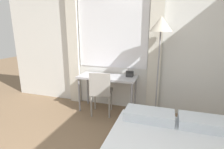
# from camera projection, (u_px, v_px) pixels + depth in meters

# --- Properties ---
(wall_back_with_window) EXTENTS (5.49, 0.13, 2.70)m
(wall_back_with_window) POSITION_uv_depth(u_px,v_px,m) (123.00, 43.00, 3.46)
(wall_back_with_window) COLOR silver
(wall_back_with_window) RESTS_ON ground_plane
(desk) EXTENTS (1.14, 0.47, 0.73)m
(desk) POSITION_uv_depth(u_px,v_px,m) (107.00, 80.00, 3.42)
(desk) COLOR #B2B2B7
(desk) RESTS_ON ground_plane
(desk_chair) EXTENTS (0.47, 0.47, 0.86)m
(desk_chair) POSITION_uv_depth(u_px,v_px,m) (101.00, 90.00, 3.28)
(desk_chair) COLOR gray
(desk_chair) RESTS_ON ground_plane
(standing_lamp) EXTENTS (0.38, 0.38, 1.82)m
(standing_lamp) POSITION_uv_depth(u_px,v_px,m) (161.00, 31.00, 2.88)
(standing_lamp) COLOR #4C4C51
(standing_lamp) RESTS_ON ground_plane
(telephone) EXTENTS (0.15, 0.13, 0.11)m
(telephone) POSITION_uv_depth(u_px,v_px,m) (130.00, 74.00, 3.37)
(telephone) COLOR #2D2D2D
(telephone) RESTS_ON desk
(book) EXTENTS (0.22, 0.15, 0.02)m
(book) POSITION_uv_depth(u_px,v_px,m) (102.00, 76.00, 3.38)
(book) COLOR maroon
(book) RESTS_ON desk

